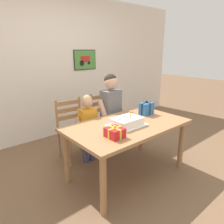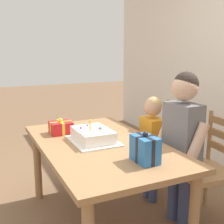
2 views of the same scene
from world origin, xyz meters
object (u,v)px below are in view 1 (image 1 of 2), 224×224
at_px(child_older, 111,106).
at_px(birthday_cake, 127,122).
at_px(dining_table, 128,130).
at_px(child_younger, 88,122).
at_px(chair_left, 74,130).
at_px(gift_box_red_large, 146,108).
at_px(chair_right, 106,121).
at_px(gift_box_beside_cake, 115,133).

bearing_deg(child_older, birthday_cake, -114.62).
relative_size(dining_table, child_younger, 1.52).
height_order(child_older, child_younger, child_older).
height_order(birthday_cake, chair_left, chair_left).
distance_m(birthday_cake, gift_box_red_large, 0.56).
distance_m(chair_right, child_younger, 0.58).
bearing_deg(child_younger, chair_left, 115.56).
bearing_deg(dining_table, child_younger, 107.94).
distance_m(dining_table, gift_box_red_large, 0.53).
xyz_separation_m(chair_left, child_older, (0.54, -0.23, 0.31)).
distance_m(birthday_cake, chair_right, 1.00).
height_order(chair_left, child_younger, child_younger).
relative_size(birthday_cake, child_younger, 0.43).
distance_m(gift_box_beside_cake, chair_right, 1.30).
bearing_deg(chair_right, chair_left, 179.99).
distance_m(gift_box_red_large, child_younger, 0.87).
bearing_deg(chair_left, gift_box_beside_cake, -95.09).
distance_m(chair_right, child_older, 0.39).
height_order(dining_table, child_older, child_older).
relative_size(dining_table, chair_right, 1.68).
xyz_separation_m(birthday_cake, gift_box_red_large, (0.54, 0.15, 0.04)).
bearing_deg(chair_right, dining_table, -110.51).
xyz_separation_m(gift_box_red_large, child_younger, (-0.68, 0.50, -0.19)).
bearing_deg(child_younger, birthday_cake, -77.82).
xyz_separation_m(gift_box_beside_cake, chair_right, (0.71, 1.04, -0.31)).
xyz_separation_m(birthday_cake, gift_box_beside_cake, (-0.34, -0.17, 0.00)).
bearing_deg(child_younger, dining_table, -72.06).
xyz_separation_m(dining_table, chair_left, (-0.31, 0.84, -0.16)).
xyz_separation_m(gift_box_red_large, chair_right, (-0.17, 0.73, -0.34)).
distance_m(dining_table, gift_box_beside_cake, 0.47).
bearing_deg(gift_box_beside_cake, child_younger, 76.19).
relative_size(gift_box_red_large, child_older, 0.16).
bearing_deg(chair_right, gift_box_red_large, -76.76).
bearing_deg(chair_right, child_older, -108.05).
bearing_deg(child_younger, child_older, -0.08).
bearing_deg(birthday_cake, chair_left, 105.82).
xyz_separation_m(dining_table, child_older, (0.24, 0.61, 0.15)).
bearing_deg(dining_table, chair_left, 110.07).
height_order(dining_table, child_younger, child_younger).
xyz_separation_m(gift_box_beside_cake, child_older, (0.64, 0.81, 0.00)).
distance_m(gift_box_red_large, child_older, 0.56).
bearing_deg(child_younger, gift_box_red_large, -36.28).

